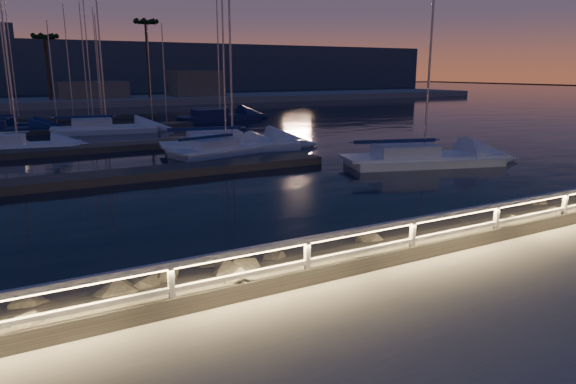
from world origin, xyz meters
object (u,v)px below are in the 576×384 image
object	(u,v)px
sailboat_h	(223,148)
sailboat_l	(218,116)
guard_rail	(263,258)
sailboat_c	(229,143)
sailboat_f	(15,146)
sailboat_d	(420,157)
sailboat_n	(10,125)
sailboat_g	(104,128)

from	to	relation	value
sailboat_h	sailboat_l	bearing A→B (deg)	54.76
guard_rail	sailboat_c	distance (m)	23.70
sailboat_l	sailboat_f	bearing A→B (deg)	-150.52
sailboat_d	sailboat_l	world-z (taller)	sailboat_l
sailboat_f	sailboat_c	bearing A→B (deg)	-15.15
guard_rail	sailboat_d	bearing A→B (deg)	37.66
sailboat_c	sailboat_n	bearing A→B (deg)	130.28
sailboat_c	sailboat_l	size ratio (longest dim) A/B	1.00
sailboat_c	sailboat_d	distance (m)	12.38
sailboat_n	sailboat_g	bearing A→B (deg)	-35.04
sailboat_f	sailboat_n	bearing A→B (deg)	99.73
sailboat_g	sailboat_n	bearing A→B (deg)	140.28
sailboat_f	sailboat_n	size ratio (longest dim) A/B	1.11
sailboat_h	sailboat_f	bearing A→B (deg)	133.99
sailboat_f	sailboat_h	size ratio (longest dim) A/B	0.99
sailboat_h	sailboat_n	bearing A→B (deg)	102.17
sailboat_h	sailboat_l	xyz separation A→B (m)	(7.78, 20.75, 0.06)
sailboat_c	sailboat_l	xyz separation A→B (m)	(6.92, 19.57, -0.02)
sailboat_f	sailboat_l	world-z (taller)	sailboat_l
sailboat_c	sailboat_l	world-z (taller)	sailboat_l
guard_rail	sailboat_g	size ratio (longest dim) A/B	3.01
sailboat_c	sailboat_d	world-z (taller)	sailboat_c
sailboat_c	sailboat_h	xyz separation A→B (m)	(-0.86, -1.18, -0.08)
sailboat_l	sailboat_c	bearing A→B (deg)	-115.63
sailboat_f	sailboat_g	bearing A→B (deg)	59.97
sailboat_c	sailboat_f	size ratio (longest dim) A/B	1.24
sailboat_d	sailboat_n	distance (m)	36.89
sailboat_c	sailboat_n	size ratio (longest dim) A/B	1.38
sailboat_h	sailboat_g	bearing A→B (deg)	92.33
sailboat_g	sailboat_h	bearing A→B (deg)	-65.19
sailboat_l	sailboat_g	bearing A→B (deg)	-161.62
sailboat_h	sailboat_l	size ratio (longest dim) A/B	0.81
sailboat_d	sailboat_g	bearing A→B (deg)	134.86
guard_rail	sailboat_f	world-z (taller)	sailboat_f
sailboat_f	sailboat_l	distance (m)	23.66
sailboat_d	sailboat_f	bearing A→B (deg)	157.90
sailboat_n	sailboat_c	bearing A→B (deg)	-47.65
sailboat_f	sailboat_d	bearing A→B (deg)	-29.03
sailboat_l	sailboat_n	xyz separation A→B (m)	(-19.15, 1.71, -0.05)
sailboat_g	sailboat_h	world-z (taller)	sailboat_g
sailboat_g	sailboat_h	size ratio (longest dim) A/B	1.15
sailboat_g	sailboat_n	distance (m)	10.00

